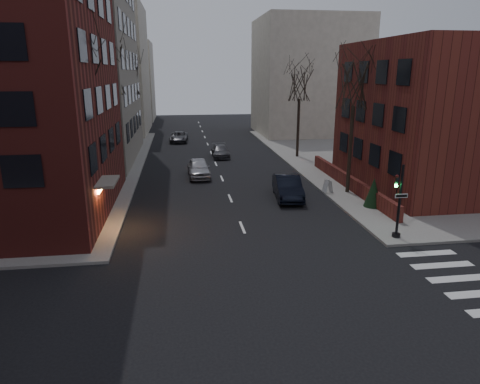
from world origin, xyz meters
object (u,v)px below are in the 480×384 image
object	(u,v)px
car_lane_far	(179,137)
sandwich_board	(328,186)
tree_left_a	(79,78)
streetlamp_near	(116,134)
parked_sedan	(288,187)
car_lane_gray	(220,151)
car_lane_silver	(199,168)
streetlamp_far	(139,111)
tree_right_b	(300,84)
tree_left_b	(111,70)
tree_left_c	(130,78)
tree_right_a	(355,83)
traffic_signal	(398,206)
evergreen_shrub	(373,192)

from	to	relation	value
car_lane_far	sandwich_board	bearing A→B (deg)	-63.35
tree_left_a	streetlamp_near	distance (m)	9.07
parked_sedan	car_lane_gray	world-z (taller)	parked_sedan
car_lane_silver	parked_sedan	bearing A→B (deg)	-52.44
streetlamp_far	car_lane_gray	bearing A→B (deg)	-43.48
tree_right_b	car_lane_silver	distance (m)	14.55
tree_left_b	tree_left_c	world-z (taller)	tree_left_b
tree_right_a	sandwich_board	world-z (taller)	tree_right_a
sandwich_board	tree_left_a	bearing A→B (deg)	-177.94
traffic_signal	tree_left_a	distance (m)	18.66
tree_right_a	streetlamp_near	bearing A→B (deg)	166.76
car_lane_silver	car_lane_gray	world-z (taller)	car_lane_silver
tree_right_b	evergreen_shrub	size ratio (longest dim) A/B	4.72
car_lane_gray	traffic_signal	bearing A→B (deg)	-73.57
tree_left_a	sandwich_board	distance (m)	18.37
tree_left_b	tree_right_b	distance (m)	18.64
tree_right_b	sandwich_board	size ratio (longest dim) A/B	9.78
traffic_signal	evergreen_shrub	bearing A→B (deg)	77.87
tree_left_b	tree_left_c	size ratio (longest dim) A/B	1.11
car_lane_far	sandwich_board	distance (m)	28.39
tree_left_a	tree_right_a	world-z (taller)	tree_left_a
car_lane_gray	sandwich_board	xyz separation A→B (m)	(6.50, -15.41, -0.00)
tree_left_a	parked_sedan	world-z (taller)	tree_left_a
tree_left_c	streetlamp_near	bearing A→B (deg)	-88.09
traffic_signal	tree_left_c	size ratio (longest dim) A/B	0.41
streetlamp_far	tree_left_b	bearing A→B (deg)	-92.15
tree_left_b	evergreen_shrub	size ratio (longest dim) A/B	5.55
car_lane_silver	sandwich_board	bearing A→B (deg)	-37.99
sandwich_board	traffic_signal	bearing A→B (deg)	-98.05
evergreen_shrub	tree_left_a	bearing A→B (deg)	-178.94
tree_right_a	car_lane_gray	world-z (taller)	tree_right_a
tree_left_c	streetlamp_near	xyz separation A→B (m)	(0.60, -18.00, -3.79)
parked_sedan	car_lane_far	world-z (taller)	parked_sedan
evergreen_shrub	car_lane_silver	bearing A→B (deg)	136.18
car_lane_far	evergreen_shrub	bearing A→B (deg)	-62.96
tree_left_a	tree_left_c	distance (m)	26.00
tree_right_b	car_lane_gray	distance (m)	10.71
tree_left_b	evergreen_shrub	bearing A→B (deg)	-33.13
tree_left_a	parked_sedan	xyz separation A→B (m)	(12.89, 3.47, -7.65)
tree_left_b	tree_left_a	bearing A→B (deg)	-90.00
tree_right_a	car_lane_silver	world-z (taller)	tree_right_a
tree_left_b	evergreen_shrub	distance (m)	22.73
streetlamp_near	traffic_signal	bearing A→B (deg)	-38.87
tree_right_a	car_lane_far	distance (m)	29.97
tree_right_b	streetlamp_far	xyz separation A→B (m)	(-17.00, 10.00, -3.35)
tree_left_a	tree_right_b	world-z (taller)	tree_left_a
tree_left_b	car_lane_silver	world-z (taller)	tree_left_b
streetlamp_near	sandwich_board	world-z (taller)	streetlamp_near
streetlamp_far	car_lane_silver	xyz separation A→B (m)	(6.29, -17.12, -3.45)
sandwich_board	streetlamp_far	bearing A→B (deg)	110.84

